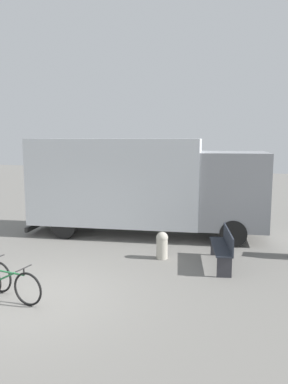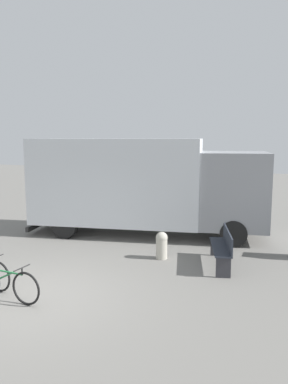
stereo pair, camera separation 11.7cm
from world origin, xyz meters
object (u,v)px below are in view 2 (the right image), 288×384
object	(u,v)px
park_bench	(223,246)
bicycle_middle	(6,283)
delivery_truck	(144,183)
bollard_near_bench	(162,244)

from	to	relation	value
park_bench	bicycle_middle	size ratio (longest dim) A/B	1.08
delivery_truck	bicycle_middle	world-z (taller)	delivery_truck
delivery_truck	bicycle_middle	bearing A→B (deg)	-106.76
park_bench	bicycle_middle	world-z (taller)	park_bench
delivery_truck	park_bench	bearing A→B (deg)	-47.33
delivery_truck	bollard_near_bench	distance (m)	2.99
bicycle_middle	bollard_near_bench	distance (m)	4.14
delivery_truck	bicycle_middle	xyz separation A→B (m)	(-0.60, -5.88, -1.37)
delivery_truck	bollard_near_bench	size ratio (longest dim) A/B	10.86
park_bench	bicycle_middle	xyz separation A→B (m)	(-3.65, -3.63, -0.16)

